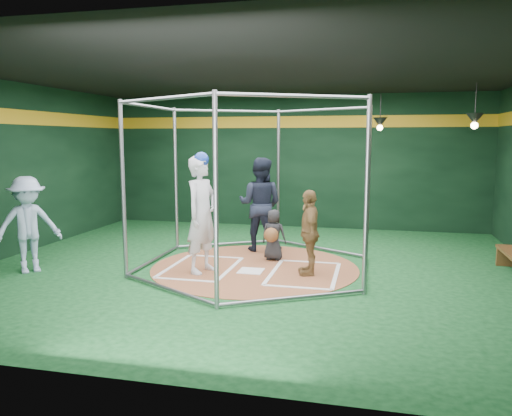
# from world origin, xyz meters

# --- Properties ---
(room_shell) EXTENTS (10.10, 9.10, 3.53)m
(room_shell) POSITION_xyz_m (0.00, 0.01, 1.75)
(room_shell) COLOR #0D3C18
(room_shell) RESTS_ON ground
(clay_disc) EXTENTS (3.80, 3.80, 0.01)m
(clay_disc) POSITION_xyz_m (0.00, 0.00, 0.01)
(clay_disc) COLOR #965736
(clay_disc) RESTS_ON ground
(home_plate) EXTENTS (0.43, 0.43, 0.01)m
(home_plate) POSITION_xyz_m (0.00, -0.30, 0.02)
(home_plate) COLOR white
(home_plate) RESTS_ON clay_disc
(batter_box_left) EXTENTS (1.17, 1.77, 0.01)m
(batter_box_left) POSITION_xyz_m (-0.95, -0.25, 0.02)
(batter_box_left) COLOR white
(batter_box_left) RESTS_ON clay_disc
(batter_box_right) EXTENTS (1.17, 1.77, 0.01)m
(batter_box_right) POSITION_xyz_m (0.95, -0.25, 0.02)
(batter_box_right) COLOR white
(batter_box_right) RESTS_ON clay_disc
(batting_cage) EXTENTS (4.05, 4.67, 3.00)m
(batting_cage) POSITION_xyz_m (-0.00, -0.00, 1.50)
(batting_cage) COLOR gray
(batting_cage) RESTS_ON ground
(pendant_lamp_near) EXTENTS (0.34, 0.34, 0.90)m
(pendant_lamp_near) POSITION_xyz_m (2.20, 3.60, 2.74)
(pendant_lamp_near) COLOR black
(pendant_lamp_near) RESTS_ON room_shell
(pendant_lamp_far) EXTENTS (0.34, 0.34, 0.90)m
(pendant_lamp_far) POSITION_xyz_m (4.00, 2.00, 2.74)
(pendant_lamp_far) COLOR black
(pendant_lamp_far) RESTS_ON room_shell
(batter_figure) EXTENTS (0.69, 0.86, 2.12)m
(batter_figure) POSITION_xyz_m (-0.83, -0.52, 1.06)
(batter_figure) COLOR #BAB9C0
(batter_figure) RESTS_ON clay_disc
(visitor_leopard) EXTENTS (0.55, 0.93, 1.48)m
(visitor_leopard) POSITION_xyz_m (1.03, -0.24, 0.75)
(visitor_leopard) COLOR #AB8149
(visitor_leopard) RESTS_ON clay_disc
(catcher_figure) EXTENTS (0.52, 0.57, 0.99)m
(catcher_figure) POSITION_xyz_m (0.23, 0.61, 0.51)
(catcher_figure) COLOR black
(catcher_figure) RESTS_ON clay_disc
(umpire) EXTENTS (1.01, 0.82, 1.96)m
(umpire) POSITION_xyz_m (-0.22, 1.40, 0.99)
(umpire) COLOR black
(umpire) RESTS_ON clay_disc
(bystander_blue) EXTENTS (1.22, 1.24, 1.71)m
(bystander_blue) POSITION_xyz_m (-3.84, -1.19, 0.86)
(bystander_blue) COLOR #9EB3D1
(bystander_blue) RESTS_ON ground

